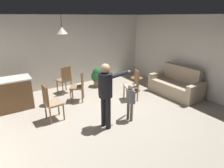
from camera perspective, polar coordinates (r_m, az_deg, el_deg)
name	(u,v)px	position (r m, az deg, el deg)	size (l,w,h in m)	color
ground	(117,116)	(5.43, 1.43, -9.42)	(7.68, 7.68, 0.00)	#9E9384
wall_back	(72,51)	(7.73, -11.94, 9.63)	(6.40, 0.10, 2.70)	beige
wall_right	(195,56)	(7.17, 23.55, 7.67)	(0.10, 6.40, 2.70)	beige
couch_floral	(176,86)	(7.08, 18.59, -0.44)	(0.90, 1.82, 1.00)	tan
kitchen_counter	(9,95)	(6.33, -28.40, -2.82)	(1.26, 0.66, 0.95)	brown
side_table_by_couch	(137,83)	(7.09, 7.37, 0.45)	(0.44, 0.44, 0.52)	brown
person_adult	(106,89)	(4.49, -1.81, -1.58)	(0.84, 0.46, 1.64)	black
person_child	(130,98)	(4.96, 5.55, -4.21)	(0.49, 0.41, 1.03)	#60564C
dining_chair_by_counter	(79,85)	(6.23, -9.88, -0.30)	(0.57, 0.57, 1.00)	brown
dining_chair_near_wall	(51,102)	(5.22, -17.90, -5.03)	(0.45, 0.45, 1.00)	brown
dining_chair_centre_back	(65,79)	(6.96, -13.96, 1.54)	(0.51, 0.51, 1.00)	brown
dining_chair_spare	(133,84)	(6.27, 6.34, 0.02)	(0.54, 0.54, 1.00)	brown
potted_plant_corner	(97,76)	(7.52, -4.41, 2.41)	(0.49, 0.49, 0.76)	brown
spare_remote_on_table	(137,77)	(7.00, 7.36, 2.03)	(0.04, 0.13, 0.04)	white
ceiling_light_pendant	(62,30)	(5.93, -14.78, 15.28)	(0.32, 0.32, 0.55)	silver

